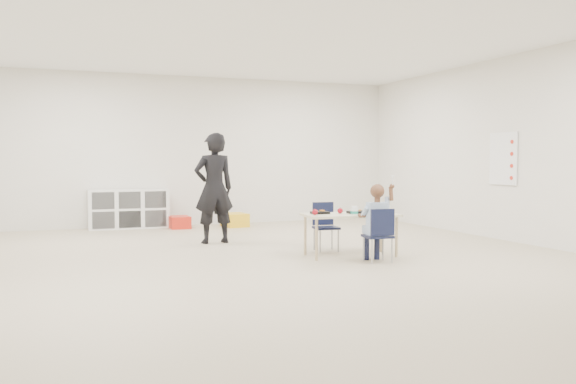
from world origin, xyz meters
name	(u,v)px	position (x,y,z in m)	size (l,w,h in m)	color
room	(270,146)	(0.00, 0.00, 1.40)	(9.00, 9.02, 2.80)	beige
table	(350,235)	(1.10, 0.03, 0.28)	(1.23, 0.70, 0.54)	beige
chair_near	(378,235)	(1.20, -0.50, 0.33)	(0.32, 0.30, 0.65)	black
chair_far	(326,227)	(1.00, 0.55, 0.33)	(0.32, 0.30, 0.65)	black
child	(378,220)	(1.20, -0.50, 0.51)	(0.43, 0.43, 1.03)	#AFCEED
lunch_tray_near	(356,212)	(1.20, 0.05, 0.56)	(0.22, 0.16, 0.03)	black
lunch_tray_far	(320,213)	(0.73, 0.16, 0.56)	(0.22, 0.16, 0.03)	black
milk_carton	(354,210)	(1.10, -0.08, 0.59)	(0.07, 0.07, 0.10)	white
bread_roll	(376,211)	(1.39, -0.12, 0.58)	(0.09, 0.09, 0.07)	tan
apple_near	(340,211)	(0.99, 0.10, 0.58)	(0.07, 0.07, 0.07)	maroon
apple_far	(315,212)	(0.61, 0.03, 0.58)	(0.07, 0.07, 0.07)	maroon
cubby_shelf	(129,209)	(-1.20, 4.28, 0.35)	(1.40, 0.40, 0.70)	white
rules_poster	(503,159)	(3.98, 0.60, 1.25)	(0.02, 0.60, 0.80)	white
adult	(214,188)	(-0.23, 1.84, 0.81)	(0.59, 0.39, 1.63)	black
bin_red	(179,222)	(-0.35, 3.98, 0.11)	(0.35, 0.44, 0.22)	red
bin_yellow	(235,220)	(0.66, 3.90, 0.12)	(0.39, 0.50, 0.25)	yellow
bin_blue	(234,221)	(0.67, 3.98, 0.10)	(0.33, 0.42, 0.21)	#1922C2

